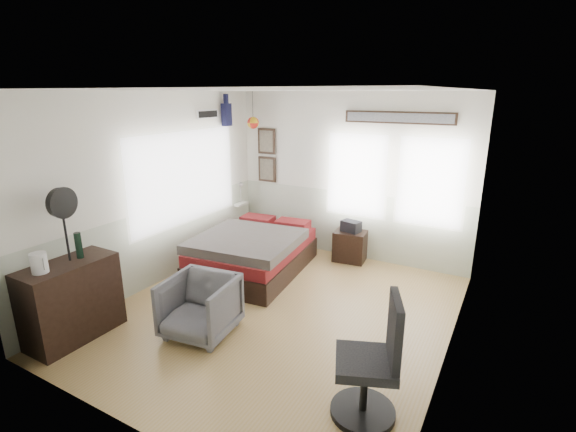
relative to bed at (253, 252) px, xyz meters
name	(u,v)px	position (x,y,z in m)	size (l,w,h in m)	color
ground_plane	(280,312)	(0.99, -0.90, -0.31)	(4.00, 4.50, 0.01)	#AE8849
room_shell	(281,184)	(0.91, -0.71, 1.30)	(4.02, 4.52, 2.71)	white
wall_decor	(281,129)	(-0.11, 1.06, 1.79)	(3.55, 1.32, 1.44)	#402A1E
bed	(253,252)	(0.00, 0.00, 0.00)	(1.59, 2.12, 0.63)	black
dresser	(72,300)	(-0.75, -2.50, 0.14)	(0.48, 1.00, 0.90)	black
armchair	(200,307)	(0.46, -1.77, 0.04)	(0.74, 0.76, 0.69)	#5A5A60
nightstand	(350,246)	(1.15, 1.14, -0.06)	(0.50, 0.40, 0.50)	black
task_chair	(373,369)	(2.57, -2.04, 0.15)	(0.65, 0.65, 1.12)	black
kettle	(39,263)	(-0.74, -2.79, 0.70)	(0.19, 0.16, 0.21)	silver
bottle	(79,245)	(-0.74, -2.33, 0.74)	(0.07, 0.07, 0.30)	black
stand_fan	(62,204)	(-0.77, -2.43, 1.23)	(0.13, 0.34, 0.83)	black
black_bag	(351,226)	(1.15, 1.14, 0.28)	(0.30, 0.20, 0.18)	black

